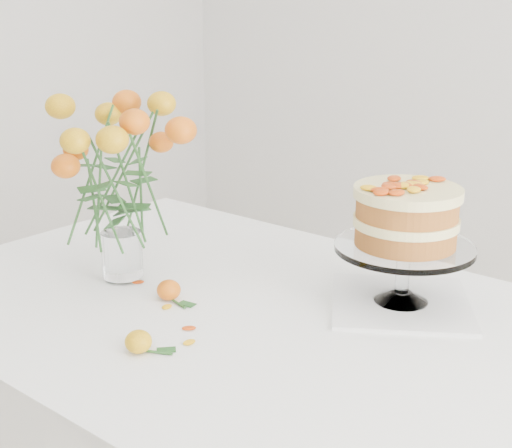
% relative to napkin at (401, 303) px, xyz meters
% --- Properties ---
extents(table, '(1.43, 0.93, 0.76)m').
position_rel_napkin_xyz_m(table, '(-0.23, -0.21, -0.09)').
color(table, tan).
rests_on(table, ground).
extents(napkin, '(0.37, 0.37, 0.01)m').
position_rel_napkin_xyz_m(napkin, '(0.00, 0.00, 0.00)').
color(napkin, white).
rests_on(napkin, table).
extents(cake_stand, '(0.27, 0.27, 0.24)m').
position_rel_napkin_xyz_m(cake_stand, '(0.00, 0.00, 0.17)').
color(cake_stand, white).
rests_on(cake_stand, napkin).
extents(rose_vase, '(0.33, 0.33, 0.43)m').
position_rel_napkin_xyz_m(rose_vase, '(-0.53, -0.26, 0.25)').
color(rose_vase, white).
rests_on(rose_vase, table).
extents(loose_rose_near, '(0.08, 0.05, 0.04)m').
position_rel_napkin_xyz_m(loose_rose_near, '(-0.25, -0.46, 0.02)').
color(loose_rose_near, yellow).
rests_on(loose_rose_near, table).
extents(loose_rose_far, '(0.09, 0.05, 0.04)m').
position_rel_napkin_xyz_m(loose_rose_far, '(-0.37, -0.27, 0.02)').
color(loose_rose_far, '#D1630A').
rests_on(loose_rose_far, table).
extents(stray_petal_a, '(0.03, 0.02, 0.00)m').
position_rel_napkin_xyz_m(stray_petal_a, '(-0.35, -0.31, -0.00)').
color(stray_petal_a, '#F9B10F').
rests_on(stray_petal_a, table).
extents(stray_petal_b, '(0.03, 0.02, 0.00)m').
position_rel_napkin_xyz_m(stray_petal_b, '(-0.25, -0.35, -0.00)').
color(stray_petal_b, '#F9B10F').
rests_on(stray_petal_b, table).
extents(stray_petal_c, '(0.03, 0.02, 0.00)m').
position_rel_napkin_xyz_m(stray_petal_c, '(-0.21, -0.39, -0.00)').
color(stray_petal_c, '#F9B10F').
rests_on(stray_petal_c, table).
extents(stray_petal_d, '(0.03, 0.02, 0.00)m').
position_rel_napkin_xyz_m(stray_petal_d, '(-0.49, -0.26, -0.00)').
color(stray_petal_d, '#F9B10F').
rests_on(stray_petal_d, table).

